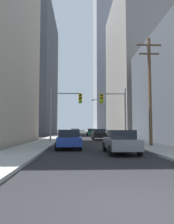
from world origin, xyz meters
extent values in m
plane|color=black|center=(0.00, 0.00, 0.00)|extent=(400.00, 400.00, 0.00)
cube|color=#9E9E99|center=(-4.86, 50.00, 0.07)|extent=(2.80, 160.00, 0.15)
cube|color=#9E9E99|center=(4.86, 50.00, 0.07)|extent=(2.80, 160.00, 0.15)
cube|color=slate|center=(1.61, 9.45, 0.65)|extent=(1.82, 4.21, 0.65)
cube|color=black|center=(1.61, 9.30, 1.25)|extent=(1.59, 1.91, 0.55)
cylinder|color=black|center=(0.74, 10.79, 0.32)|extent=(0.22, 0.64, 0.64)
cylinder|color=black|center=(2.47, 10.79, 0.32)|extent=(0.22, 0.64, 0.64)
cylinder|color=black|center=(0.74, 8.10, 0.32)|extent=(0.22, 0.64, 0.64)
cylinder|color=black|center=(2.47, 8.10, 0.32)|extent=(0.22, 0.64, 0.64)
cube|color=navy|center=(-1.85, 12.62, 0.65)|extent=(1.96, 4.27, 0.65)
cube|color=black|center=(-1.85, 12.47, 1.25)|extent=(1.66, 1.96, 0.55)
cylinder|color=black|center=(-2.71, 13.97, 0.32)|extent=(0.22, 0.64, 0.64)
cylinder|color=black|center=(-0.99, 13.97, 0.32)|extent=(0.22, 0.64, 0.64)
cylinder|color=black|center=(-2.71, 11.28, 0.32)|extent=(0.22, 0.64, 0.64)
cylinder|color=black|center=(-0.99, 11.28, 0.32)|extent=(0.22, 0.64, 0.64)
cube|color=black|center=(1.87, 25.86, 0.65)|extent=(1.94, 4.26, 0.65)
cube|color=black|center=(1.87, 25.71, 1.25)|extent=(1.65, 1.95, 0.55)
cylinder|color=black|center=(1.01, 27.20, 0.32)|extent=(0.22, 0.64, 0.64)
cylinder|color=black|center=(2.74, 27.20, 0.32)|extent=(0.22, 0.64, 0.64)
cylinder|color=black|center=(1.01, 24.51, 0.32)|extent=(0.22, 0.64, 0.64)
cylinder|color=black|center=(2.74, 24.51, 0.32)|extent=(0.22, 0.64, 0.64)
cube|color=#195938|center=(1.86, 41.19, 0.65)|extent=(1.84, 4.22, 0.65)
cube|color=black|center=(1.86, 41.04, 1.25)|extent=(1.60, 1.92, 0.55)
cylinder|color=black|center=(0.99, 42.53, 0.32)|extent=(0.22, 0.64, 0.64)
cylinder|color=black|center=(2.72, 42.53, 0.32)|extent=(0.22, 0.64, 0.64)
cylinder|color=black|center=(0.99, 39.84, 0.32)|extent=(0.22, 0.64, 0.64)
cylinder|color=black|center=(2.72, 39.84, 0.32)|extent=(0.22, 0.64, 0.64)
cube|color=maroon|center=(-1.62, 38.93, 0.65)|extent=(1.96, 4.27, 0.65)
cube|color=black|center=(-1.62, 38.78, 1.25)|extent=(1.66, 1.96, 0.55)
cylinder|color=black|center=(-2.48, 40.27, 0.32)|extent=(0.22, 0.64, 0.64)
cylinder|color=black|center=(-0.76, 40.27, 0.32)|extent=(0.22, 0.64, 0.64)
cylinder|color=black|center=(-2.48, 37.58, 0.32)|extent=(0.22, 0.64, 0.64)
cylinder|color=black|center=(-0.76, 37.58, 0.32)|extent=(0.22, 0.64, 0.64)
cylinder|color=gray|center=(-4.06, 18.56, 3.00)|extent=(0.18, 0.18, 6.00)
cylinder|color=gray|center=(-2.47, 18.56, 5.40)|extent=(3.18, 0.12, 0.12)
cube|color=gold|center=(-0.88, 18.56, 4.88)|extent=(0.38, 0.30, 1.05)
sphere|color=black|center=(-0.88, 18.39, 5.21)|extent=(0.24, 0.24, 0.24)
sphere|color=black|center=(-0.88, 18.39, 4.88)|extent=(0.24, 0.24, 0.24)
sphere|color=#19D833|center=(-0.88, 18.39, 4.54)|extent=(0.24, 0.24, 0.24)
cylinder|color=gray|center=(4.06, 18.56, 3.00)|extent=(0.18, 0.18, 6.00)
cylinder|color=gray|center=(2.75, 18.56, 5.40)|extent=(2.62, 0.12, 0.12)
cube|color=gold|center=(1.43, 18.56, 4.88)|extent=(0.38, 0.30, 1.05)
sphere|color=black|center=(1.43, 18.39, 5.21)|extent=(0.24, 0.24, 0.24)
sphere|color=black|center=(1.43, 18.39, 4.88)|extent=(0.24, 0.24, 0.24)
sphere|color=#19D833|center=(1.43, 18.39, 4.54)|extent=(0.24, 0.24, 0.24)
cylinder|color=brown|center=(5.14, 13.74, 4.81)|extent=(0.28, 0.28, 9.62)
cube|color=brown|center=(5.14, 13.74, 9.02)|extent=(2.20, 0.12, 0.12)
cube|color=brown|center=(5.14, 13.74, 8.22)|extent=(1.80, 0.12, 0.12)
cylinder|color=gray|center=(4.16, 37.52, 3.75)|extent=(0.16, 0.16, 7.50)
cylinder|color=gray|center=(3.02, 37.52, 7.30)|extent=(2.28, 0.10, 0.10)
ellipsoid|color=#4C4C51|center=(1.88, 37.52, 7.20)|extent=(0.56, 0.32, 0.20)
cube|color=#4C515B|center=(-15.95, 50.87, 16.13)|extent=(16.93, 24.99, 32.27)
cube|color=gray|center=(14.68, 46.22, 16.77)|extent=(14.06, 26.93, 33.54)
cube|color=#93939E|center=(18.35, 92.21, 35.60)|extent=(22.81, 19.53, 71.20)
camera|label=1|loc=(-1.22, -4.36, 1.64)|focal=34.05mm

